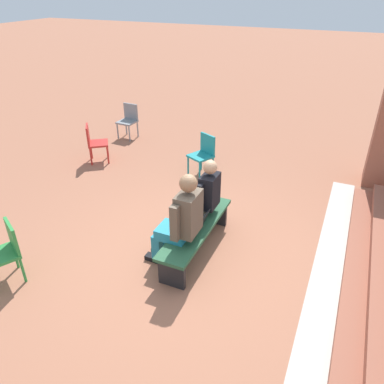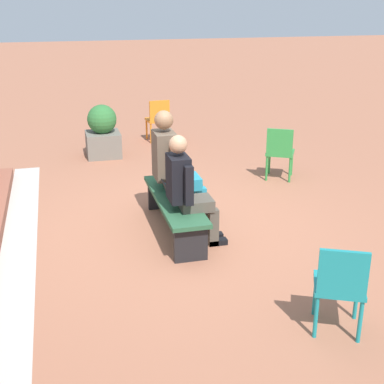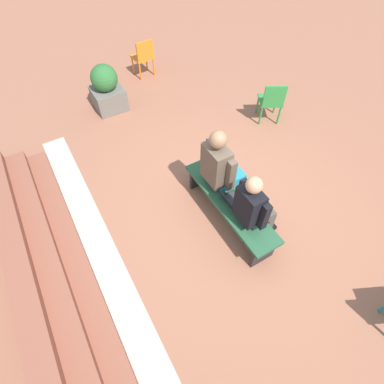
# 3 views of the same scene
# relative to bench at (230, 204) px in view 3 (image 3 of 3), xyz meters

# --- Properties ---
(ground_plane) EXTENTS (60.00, 60.00, 0.00)m
(ground_plane) POSITION_rel_bench_xyz_m (0.11, -0.05, -0.35)
(ground_plane) COLOR #9E6047
(concrete_strip) EXTENTS (6.26, 0.40, 0.01)m
(concrete_strip) POSITION_rel_bench_xyz_m (0.00, 1.85, -0.35)
(concrete_strip) COLOR #B7B2A8
(concrete_strip) RESTS_ON ground
(brick_steps) EXTENTS (5.46, 0.90, 0.45)m
(brick_steps) POSITION_rel_bench_xyz_m (0.00, 2.60, -0.18)
(brick_steps) COLOR #93513D
(brick_steps) RESTS_ON ground
(bench) EXTENTS (1.80, 0.44, 0.45)m
(bench) POSITION_rel_bench_xyz_m (0.00, 0.00, 0.00)
(bench) COLOR #285638
(bench) RESTS_ON ground
(person_student) EXTENTS (0.53, 0.67, 1.32)m
(person_student) POSITION_rel_bench_xyz_m (-0.40, -0.07, 0.35)
(person_student) COLOR #4C473D
(person_student) RESTS_ON ground
(person_adult) EXTENTS (0.60, 0.76, 1.45)m
(person_adult) POSITION_rel_bench_xyz_m (0.36, -0.07, 0.40)
(person_adult) COLOR teal
(person_adult) RESTS_ON ground
(laptop) EXTENTS (0.32, 0.29, 0.21)m
(laptop) POSITION_rel_bench_xyz_m (-0.03, 0.01, 0.15)
(laptop) COLOR black
(laptop) RESTS_ON bench
(plastic_chair_foreground) EXTENTS (0.45, 0.45, 0.84)m
(plastic_chair_foreground) POSITION_rel_bench_xyz_m (4.33, -0.64, 0.13)
(plastic_chair_foreground) COLOR orange
(plastic_chair_foreground) RESTS_ON ground
(plastic_chair_by_pillar) EXTENTS (0.57, 0.57, 0.84)m
(plastic_chair_by_pillar) POSITION_rel_bench_xyz_m (1.54, -2.03, 0.13)
(plastic_chair_by_pillar) COLOR #2D893D
(plastic_chair_by_pillar) RESTS_ON ground
(planter) EXTENTS (0.60, 0.60, 0.94)m
(planter) POSITION_rel_bench_xyz_m (3.55, 0.52, 0.08)
(planter) COLOR #6B665B
(planter) RESTS_ON ground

